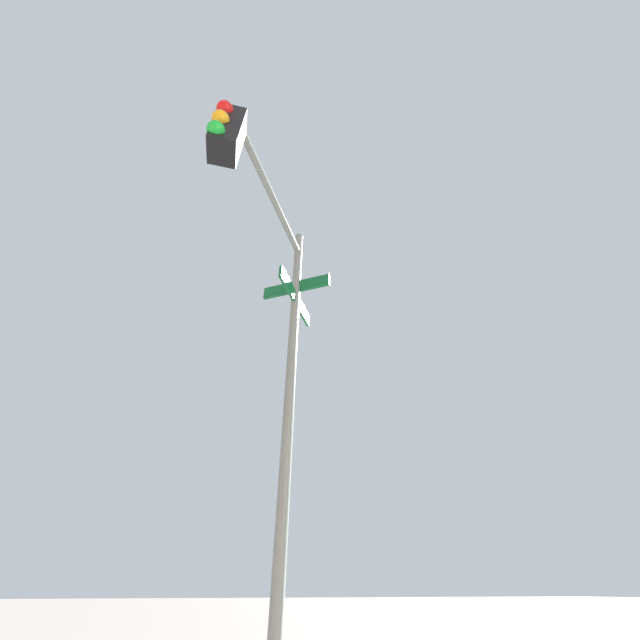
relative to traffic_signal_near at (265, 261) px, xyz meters
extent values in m
cylinder|color=slate|center=(-0.48, -0.83, -1.12)|extent=(0.12, 0.12, 5.47)
cylinder|color=slate|center=(0.03, 0.06, 1.22)|extent=(1.10, 1.83, 0.09)
cube|color=black|center=(0.55, 0.95, 0.77)|extent=(0.28, 0.28, 0.80)
sphere|color=red|center=(0.62, 1.08, 1.02)|extent=(0.18, 0.18, 0.18)
sphere|color=orange|center=(0.62, 1.08, 0.77)|extent=(0.18, 0.18, 0.18)
sphere|color=green|center=(0.62, 1.08, 0.52)|extent=(0.18, 0.18, 0.18)
cube|color=#0F5128|center=(-0.48, -0.83, 0.25)|extent=(0.58, 0.97, 0.20)
cube|color=#0F5128|center=(-0.48, -0.83, 0.47)|extent=(0.89, 0.53, 0.20)
camera|label=1|loc=(-0.05, 2.70, -2.95)|focal=19.09mm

